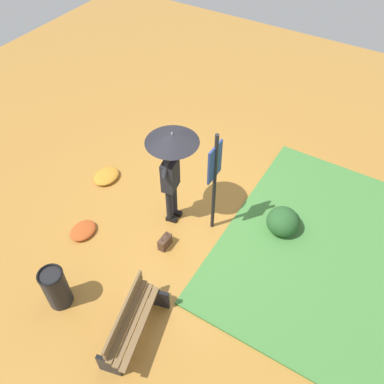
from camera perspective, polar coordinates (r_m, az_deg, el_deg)
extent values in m
plane|color=#B27A33|center=(8.24, -0.67, -3.22)|extent=(18.00, 18.00, 0.00)
cube|color=#47843D|center=(8.07, 19.47, -8.25)|extent=(4.80, 4.00, 0.05)
cylinder|color=black|center=(7.84, -3.25, -1.87)|extent=(0.12, 0.12, 0.86)
cylinder|color=black|center=(7.94, -2.54, -1.04)|extent=(0.12, 0.12, 0.86)
cube|color=black|center=(8.12, -2.91, -3.81)|extent=(0.15, 0.24, 0.08)
cube|color=black|center=(8.22, -2.22, -2.98)|extent=(0.15, 0.24, 0.08)
cube|color=#232328|center=(7.35, -3.11, 2.46)|extent=(0.42, 0.31, 0.64)
sphere|color=#8C664C|center=(7.04, -3.26, 5.15)|extent=(0.20, 0.20, 0.20)
ellipsoid|color=black|center=(7.02, -3.27, 5.33)|extent=(0.20, 0.20, 0.15)
cylinder|color=#232328|center=(7.07, -3.97, 2.57)|extent=(0.18, 0.13, 0.18)
cylinder|color=#232328|center=(7.03, -3.75, 3.26)|extent=(0.24, 0.11, 0.33)
cube|color=black|center=(6.99, -3.52, 4.55)|extent=(0.07, 0.03, 0.14)
cylinder|color=#232328|center=(7.29, -2.51, 4.59)|extent=(0.11, 0.10, 0.09)
cylinder|color=#232328|center=(7.22, -2.66, 5.08)|extent=(0.10, 0.09, 0.23)
cylinder|color=#A5A5AD|center=(7.02, -2.82, 6.98)|extent=(0.02, 0.02, 0.41)
cone|color=black|center=(6.96, -2.85, 7.59)|extent=(0.96, 0.96, 0.16)
sphere|color=#A5A5AD|center=(6.89, -2.88, 8.30)|extent=(0.02, 0.02, 0.02)
cylinder|color=black|center=(7.20, 3.17, 0.94)|extent=(0.07, 0.07, 2.30)
cube|color=navy|center=(6.83, 3.25, 4.21)|extent=(0.44, 0.04, 0.70)
cube|color=red|center=(6.83, 3.11, 4.27)|extent=(0.38, 0.01, 0.64)
cube|color=#4C3323|center=(7.68, -3.84, -7.06)|extent=(0.30, 0.14, 0.24)
torus|color=#4C3323|center=(7.55, -3.90, -6.34)|extent=(0.18, 0.01, 0.18)
cube|color=black|center=(6.58, -11.60, -22.89)|extent=(0.15, 0.36, 0.44)
cube|color=black|center=(6.94, -4.73, -14.73)|extent=(0.15, 0.36, 0.44)
cube|color=brown|center=(6.48, -7.32, -18.38)|extent=(1.38, 0.45, 0.04)
cube|color=brown|center=(6.52, -8.21, -17.85)|extent=(1.38, 0.45, 0.04)
cube|color=brown|center=(6.56, -9.09, -17.31)|extent=(1.38, 0.45, 0.04)
cube|color=brown|center=(6.49, -9.55, -16.70)|extent=(1.37, 0.39, 0.10)
cube|color=brown|center=(6.36, -9.71, -16.13)|extent=(1.37, 0.39, 0.10)
cylinder|color=black|center=(7.16, -18.66, -12.78)|extent=(0.40, 0.40, 0.80)
torus|color=black|center=(6.82, -19.48, -10.97)|extent=(0.42, 0.42, 0.04)
ellipsoid|color=#285628|center=(7.95, 12.70, -4.09)|extent=(0.62, 0.62, 0.56)
ellipsoid|color=#1E421E|center=(8.13, 13.70, -3.89)|extent=(0.37, 0.37, 0.37)
ellipsoid|color=#B74C1E|center=(8.18, -15.15, -5.28)|extent=(0.55, 0.44, 0.12)
ellipsoid|color=#C68428|center=(9.11, -12.02, 2.23)|extent=(0.63, 0.50, 0.14)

